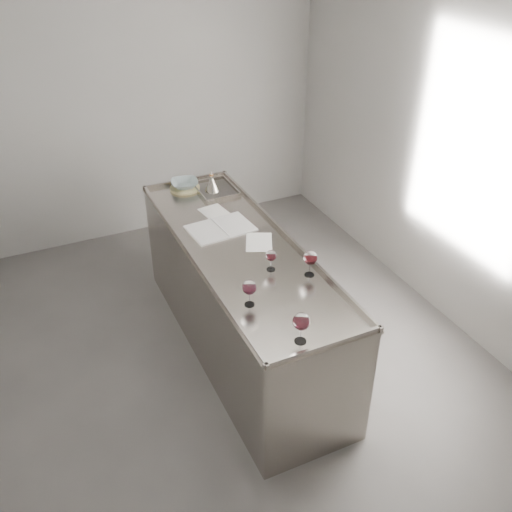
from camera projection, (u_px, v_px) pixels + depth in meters
name	position (u px, v px, depth m)	size (l,w,h in m)	color
room_shell	(183.00, 224.00, 3.43)	(4.54, 5.04, 2.84)	#53504D
counter	(241.00, 299.00, 4.34)	(0.77, 2.42, 0.97)	gray
wine_glass_left	(249.00, 288.00, 3.44)	(0.09, 0.09, 0.18)	white
wine_glass_middle	(301.00, 322.00, 3.15)	(0.10, 0.10, 0.20)	white
wine_glass_right	(310.00, 258.00, 3.71)	(0.09, 0.09, 0.18)	white
wine_glass_small	(271.00, 256.00, 3.78)	(0.07, 0.07, 0.15)	white
notebook	(221.00, 228.00, 4.29)	(0.50, 0.37, 0.02)	silver
loose_paper_top	(216.00, 213.00, 4.51)	(0.19, 0.27, 0.00)	silver
loose_paper_under	(259.00, 242.00, 4.13)	(0.19, 0.27, 0.00)	silver
trivet	(185.00, 188.00, 4.87)	(0.25, 0.25, 0.02)	#CDC284
ceramic_bowl	(185.00, 184.00, 4.85)	(0.23, 0.23, 0.06)	gray
wine_funnel	(212.00, 185.00, 4.81)	(0.13, 0.13, 0.19)	#A39D91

